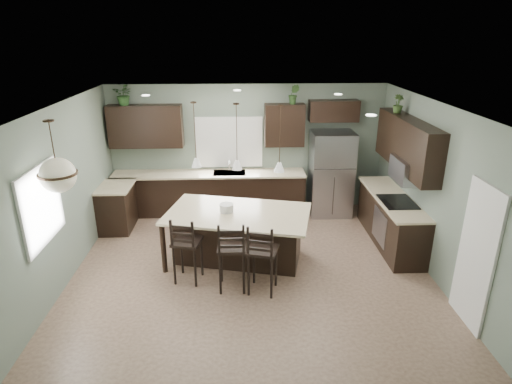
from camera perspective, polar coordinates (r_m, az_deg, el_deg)
The scene contains 33 objects.
ground at distance 7.53m, azimuth -0.64°, elevation -10.03°, with size 6.00×6.00×0.00m, color #9E8466.
pantry_door at distance 6.50m, azimuth 27.29°, elevation -7.65°, with size 0.04×0.82×2.04m, color white.
window_back at distance 9.49m, azimuth -3.62°, elevation 6.67°, with size 1.35×0.02×1.00m, color white.
window_left at distance 6.73m, azimuth -26.79°, elevation -1.62°, with size 0.02×1.10×1.00m, color white.
left_return_cabs at distance 9.20m, azimuth -18.06°, elevation -2.04°, with size 0.60×0.90×0.90m, color black.
left_return_countertop at distance 9.03m, azimuth -18.27°, elevation 0.71°, with size 0.66×0.96×0.04m, color beige.
back_lower_cabs at distance 9.57m, azimuth -6.20°, elevation -0.20°, with size 4.20×0.60×0.90m, color black.
back_countertop at distance 9.39m, azimuth -6.32°, elevation 2.43°, with size 4.20×0.66×0.04m, color beige.
sink_inset at distance 9.37m, azimuth -3.57°, elevation 2.56°, with size 0.70×0.45×0.01m, color gray.
faucet at distance 9.30m, azimuth -3.59°, elevation 3.35°, with size 0.02×0.02×0.28m, color silver.
back_upper_left at distance 9.45m, azimuth -14.48°, elevation 8.49°, with size 1.55×0.34×0.90m, color black.
back_upper_right at distance 9.30m, azimuth 3.81°, elevation 8.90°, with size 0.85×0.34×0.90m, color black.
fridge_header at distance 9.41m, azimuth 10.33°, elevation 10.62°, with size 1.05×0.34×0.45m, color black.
right_lower_cabs at distance 8.59m, azimuth 17.49°, elevation -3.61°, with size 0.60×2.35×0.90m, color black.
right_countertop at distance 8.41m, azimuth 17.71°, elevation -0.70°, with size 0.66×2.35×0.04m, color beige.
cooktop at distance 8.16m, azimuth 18.35°, elevation -1.24°, with size 0.58×0.75×0.02m, color black.
wall_oven_front at distance 8.26m, azimuth 16.11°, elevation -4.47°, with size 0.01×0.72×0.60m, color gray.
right_upper_cabs at distance 8.16m, azimuth 19.49°, elevation 6.07°, with size 0.34×2.35×0.90m, color black.
microwave at distance 8.00m, azimuth 19.51°, elevation 2.80°, with size 0.40×0.75×0.40m, color gray.
refrigerator at distance 9.46m, azimuth 9.95°, elevation 2.41°, with size 0.90×0.74×1.85m, color #9898A0.
kitchen_island at distance 7.55m, azimuth -2.37°, elevation -5.97°, with size 2.42×1.38×0.92m, color black.
serving_dish at distance 7.37m, azimuth -3.95°, elevation -2.13°, with size 0.24×0.24×0.14m, color silver.
bar_stool_left at distance 7.00m, azimuth -9.13°, elevation -7.46°, with size 0.43×0.43×1.15m, color black.
bar_stool_center at distance 6.71m, azimuth -3.22°, elevation -8.32°, with size 0.44×0.44×1.20m, color black.
bar_stool_right at distance 6.64m, azimuth 0.88°, elevation -8.72°, with size 0.44×0.44×1.18m, color black.
pendant_left at distance 7.12m, azimuth -8.13°, elevation 7.52°, with size 0.17×0.17×1.10m, color white, non-canonical shape.
pendant_center at distance 6.93m, azimuth -2.59°, elevation 7.34°, with size 0.17×0.17×1.10m, color white, non-canonical shape.
pendant_right at distance 6.81m, azimuth 3.20°, elevation 7.09°, with size 0.17×0.17×1.10m, color silver, non-canonical shape.
chandelier at distance 6.21m, azimuth -25.26°, elevation 4.28°, with size 0.51×0.51×0.99m, color #F7EFCA, non-canonical shape.
plant_back_left at distance 9.40m, azimuth -17.20°, elevation 12.33°, with size 0.40×0.35×0.44m, color #274C21.
plant_back_right at distance 9.18m, azimuth 5.07°, elevation 12.86°, with size 0.23×0.18×0.41m, color #2E5123.
plant_right_wall at distance 8.56m, azimuth 18.43°, elevation 11.09°, with size 0.19×0.19×0.34m, color #3A5826.
room_shell at distance 6.82m, azimuth -0.70°, elevation 2.32°, with size 6.00×6.00×6.00m.
Camera 1 is at (-0.18, -6.47, 3.86)m, focal length 30.00 mm.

